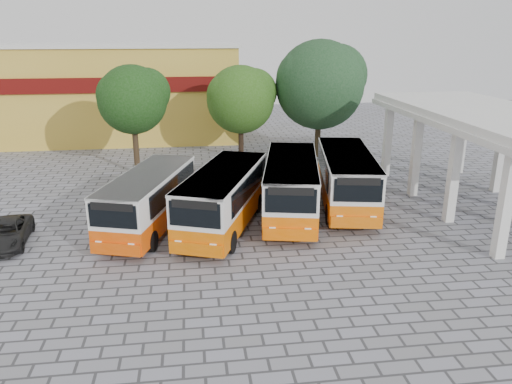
{
  "coord_description": "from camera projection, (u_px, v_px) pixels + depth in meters",
  "views": [
    {
      "loc": [
        -5.13,
        -20.67,
        9.39
      ],
      "look_at": [
        -1.94,
        3.37,
        1.5
      ],
      "focal_mm": 35.0,
      "sensor_mm": 36.0,
      "label": 1
    }
  ],
  "objects": [
    {
      "name": "tree_left",
      "position": [
        133.0,
        97.0,
        32.7
      ],
      "size": [
        4.76,
        4.54,
        7.31
      ],
      "color": "#43321F",
      "rests_on": "ground"
    },
    {
      "name": "bus_centre_left",
      "position": [
        224.0,
        196.0,
        24.26
      ],
      "size": [
        5.21,
        8.78,
        2.96
      ],
      "rotation": [
        0.0,
        0.0,
        -0.36
      ],
      "color": "#E06000",
      "rests_on": "ground"
    },
    {
      "name": "tree_middle",
      "position": [
        241.0,
        97.0,
        36.61
      ],
      "size": [
        5.23,
        4.98,
        7.02
      ],
      "color": "black",
      "rests_on": "ground"
    },
    {
      "name": "parked_car",
      "position": [
        6.0,
        233.0,
        22.75
      ],
      "size": [
        2.25,
        4.2,
        1.12
      ],
      "primitive_type": "imported",
      "rotation": [
        0.0,
        0.0,
        0.1
      ],
      "color": "black",
      "rests_on": "ground"
    },
    {
      "name": "bus_far_left",
      "position": [
        149.0,
        198.0,
        24.24
      ],
      "size": [
        4.6,
        8.3,
        2.81
      ],
      "rotation": [
        0.0,
        0.0,
        -0.3
      ],
      "color": "#E44902",
      "rests_on": "ground"
    },
    {
      "name": "shophouse_block",
      "position": [
        123.0,
        91.0,
        44.87
      ],
      "size": [
        20.4,
        10.4,
        8.3
      ],
      "color": "gold",
      "rests_on": "ground"
    },
    {
      "name": "bus_centre_right",
      "position": [
        291.0,
        184.0,
        25.9
      ],
      "size": [
        4.24,
        8.85,
        3.05
      ],
      "rotation": [
        0.0,
        0.0,
        -0.21
      ],
      "color": "#F16000",
      "rests_on": "ground"
    },
    {
      "name": "bus_far_right",
      "position": [
        347.0,
        176.0,
        27.31
      ],
      "size": [
        4.06,
        8.82,
        3.05
      ],
      "rotation": [
        0.0,
        0.0,
        -0.18
      ],
      "color": "#E66405",
      "rests_on": "ground"
    },
    {
      "name": "tree_right",
      "position": [
        321.0,
        82.0,
        37.2
      ],
      "size": [
        6.97,
        6.64,
        8.81
      ],
      "color": "#433420",
      "rests_on": "ground"
    },
    {
      "name": "terminal_shelter",
      "position": [
        485.0,
        118.0,
        26.6
      ],
      "size": [
        6.8,
        15.8,
        5.4
      ],
      "color": "silver",
      "rests_on": "ground"
    },
    {
      "name": "ground",
      "position": [
        307.0,
        243.0,
        23.04
      ],
      "size": [
        90.0,
        90.0,
        0.0
      ],
      "primitive_type": "plane",
      "color": "slate",
      "rests_on": "ground"
    }
  ]
}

